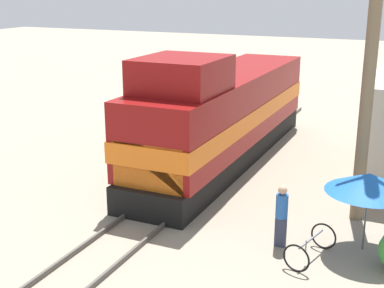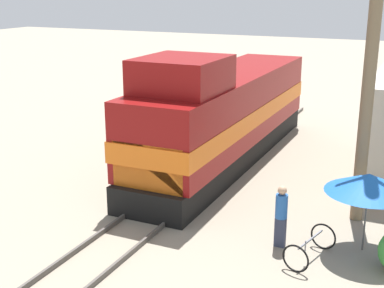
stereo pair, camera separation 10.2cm
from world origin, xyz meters
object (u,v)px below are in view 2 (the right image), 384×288
vendor_umbrella (369,183)px  bicycle (310,247)px  locomotive (222,116)px  person_bystander (281,214)px  utility_pole (369,78)px

vendor_umbrella → bicycle: 2.34m
locomotive → vendor_umbrella: bearing=-40.5°
person_bystander → vendor_umbrella: bearing=19.4°
bicycle → locomotive: bearing=141.7°
utility_pole → person_bystander: 4.80m
locomotive → person_bystander: size_ratio=7.67×
vendor_umbrella → bicycle: (-1.22, -1.20, -1.60)m
locomotive → person_bystander: 7.65m
locomotive → utility_pole: bearing=-30.0°
vendor_umbrella → person_bystander: vendor_umbrella is taller
vendor_umbrella → person_bystander: size_ratio=1.29×
bicycle → person_bystander: bearing=168.9°
utility_pole → bicycle: utility_pole is taller
locomotive → person_bystander: (4.28, -6.27, -0.99)m
locomotive → utility_pole: 7.32m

